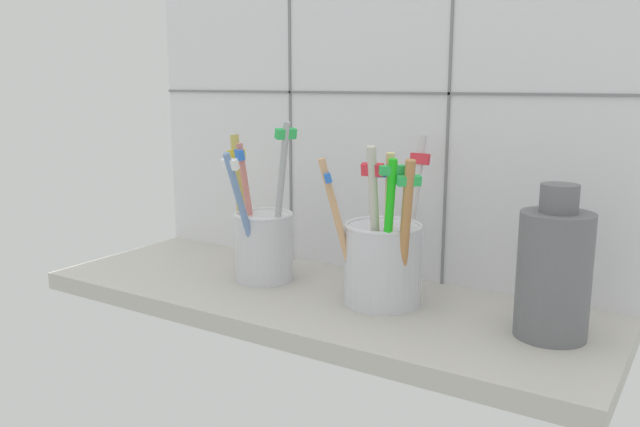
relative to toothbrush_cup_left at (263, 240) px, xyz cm
name	(u,v)px	position (x,y,z in cm)	size (l,w,h in cm)	color
counter_slab	(314,302)	(7.89, -1.02, -5.85)	(64.00, 22.00, 2.00)	#BCB7AD
tile_wall_back	(368,104)	(7.89, 10.98, 15.65)	(64.00, 2.20, 45.00)	white
toothbrush_cup_left	(263,240)	(0.00, 0.00, 0.00)	(10.34, 10.59, 18.99)	silver
toothbrush_cup_right	(383,258)	(15.84, 0.00, 0.18)	(10.61, 12.30, 17.42)	silver
ceramic_vase	(554,271)	(32.97, 0.29, 1.38)	(6.59, 6.59, 14.23)	slate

